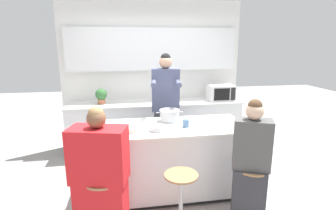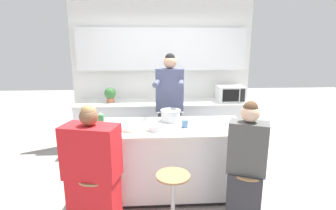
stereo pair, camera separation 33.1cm
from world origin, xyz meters
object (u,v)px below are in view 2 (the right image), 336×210
Objects in this scene: person_wrapped_blanket at (93,176)px; person_seated_near at (246,172)px; person_cooking at (170,113)px; cooking_pot at (171,115)px; potted_plant at (110,94)px; bar_stool_rightmost at (246,198)px; microwave at (230,94)px; fruit_bowl at (130,128)px; juice_carton at (101,123)px; kitchen_island at (168,159)px; coffee_cup_near at (185,124)px; bar_stool_leftmost at (97,203)px; bar_stool_center at (173,201)px.

person_seated_near is (1.56, 0.00, -0.01)m from person_wrapped_blanket.
person_cooking is 1.61m from person_seated_near.
potted_plant is (-0.98, 1.28, 0.05)m from cooking_pot.
bar_stool_rightmost is at bearing 16.84° from person_seated_near.
person_seated_near is 3.89× the size of cooking_pot.
microwave is at bearing 40.05° from person_cooking.
microwave reaches higher than fruit_bowl.
juice_carton is at bearing -156.98° from cooking_pot.
person_wrapped_blanket is 1.30m from cooking_pot.
kitchen_island is at bearing -101.64° from cooking_pot.
cooking_pot is at bearing 118.79° from coffee_cup_near.
bar_stool_leftmost is (-0.78, -0.71, -0.13)m from kitchen_island.
person_seated_near reaches higher than kitchen_island.
microwave is at bearing 46.46° from cooking_pot.
person_seated_near is at bearing -101.95° from microwave.
person_seated_near reaches higher than microwave.
kitchen_island reaches higher than bar_stool_center.
bar_stool_leftmost is 2.89× the size of juice_carton.
person_cooking is at bearing 59.08° from bar_stool_leftmost.
microwave is at bearing 49.85° from kitchen_island.
kitchen_island is at bearing 90.00° from bar_stool_center.
fruit_bowl is 0.45× the size of microwave.
kitchen_island is 8.98× the size of juice_carton.
person_cooking is 0.52m from cooking_pot.
bar_stool_center is at bearing 13.25° from person_wrapped_blanket.
coffee_cup_near is (1.00, 0.64, 0.32)m from person_wrapped_blanket.
person_cooking is 1.69m from person_wrapped_blanket.
bar_stool_rightmost is 0.46× the size of person_seated_near.
potted_plant is at bearing 108.14° from person_wrapped_blanket.
person_cooking reaches higher than person_wrapped_blanket.
kitchen_island is at bearing 56.15° from person_wrapped_blanket.
person_wrapped_blanket reaches higher than juice_carton.
coffee_cup_near is 1.01m from juice_carton.
kitchen_island is 3.11× the size of bar_stool_rightmost.
person_wrapped_blanket reaches higher than bar_stool_center.
person_wrapped_blanket is 0.74m from fruit_bowl.
person_wrapped_blanket is at bearing 178.76° from bar_stool_center.
potted_plant is (-1.70, 2.20, 0.42)m from person_seated_near.
bar_stool_rightmost is at bearing -47.52° from coffee_cup_near.
kitchen_island is 0.57m from cooking_pot.
kitchen_island is at bearing 159.46° from person_seated_near.
bar_stool_rightmost is 3.01× the size of fruit_bowl.
bar_stool_leftmost is at bearing 179.71° from bar_stool_rightmost.
bar_stool_leftmost is 0.31m from person_wrapped_blanket.
person_cooking is at bearing 86.98° from cooking_pot.
bar_stool_center is 3.01× the size of fruit_bowl.
kitchen_island is 1.85m from potted_plant.
person_wrapped_blanket is at bearing -86.35° from potted_plant.
bar_stool_center is at bearing -1.66° from bar_stool_leftmost.
person_cooking is 3.83× the size of microwave.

